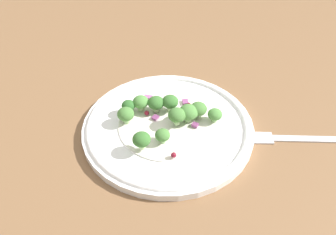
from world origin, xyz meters
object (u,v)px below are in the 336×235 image
at_px(broccoli_floret_2, 170,102).
at_px(broccoli_floret_0, 156,103).
at_px(plate, 168,126).
at_px(broccoli_floret_1, 215,115).
at_px(fork, 302,138).

bearing_deg(broccoli_floret_2, broccoli_floret_0, -114.23).
bearing_deg(plate, broccoli_floret_2, 145.53).
distance_m(broccoli_floret_0, broccoli_floret_2, 0.02).
distance_m(plate, broccoli_floret_1, 0.07).
bearing_deg(broccoli_floret_2, plate, -34.47).
height_order(plate, fork, plate).
bearing_deg(broccoli_floret_0, broccoli_floret_2, 65.77).
relative_size(broccoli_floret_0, broccoli_floret_1, 1.17).
xyz_separation_m(broccoli_floret_1, broccoli_floret_2, (-0.05, -0.05, 0.00)).
xyz_separation_m(plate, fork, (0.12, 0.17, -0.01)).
xyz_separation_m(broccoli_floret_0, broccoli_floret_1, (0.06, 0.07, -0.00)).
xyz_separation_m(plate, broccoli_floret_1, (0.03, 0.07, 0.02)).
height_order(plate, broccoli_floret_0, broccoli_floret_0).
relative_size(broccoli_floret_0, broccoli_floret_2, 1.01).
xyz_separation_m(plate, broccoli_floret_0, (-0.04, -0.00, 0.02)).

